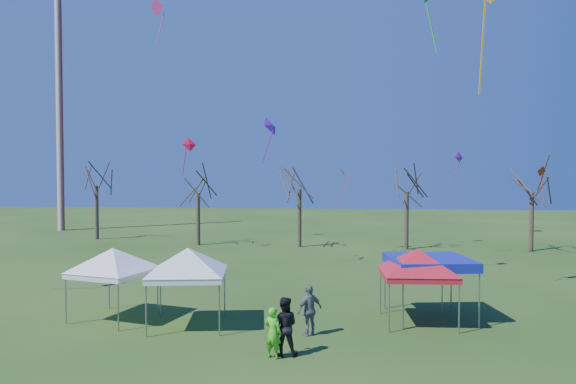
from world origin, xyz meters
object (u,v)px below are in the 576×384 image
object	(u,v)px
tree_2	(300,169)
tree_3	(407,171)
tree_1	(198,175)
person_green	(273,333)
tree_0	(96,167)
tree_4	(532,171)
person_grey	(310,310)
radio_mast	(59,110)
person_dark	(284,326)
tent_white_west	(113,253)
tent_white_mid	(188,253)
tent_blue	(429,262)
tent_red	(418,254)

from	to	relation	value
tree_2	tree_3	distance (m)	8.41
tree_1	person_green	distance (m)	27.39
tree_0	tree_4	bearing A→B (deg)	-5.34
person_grey	radio_mast	bearing A→B (deg)	-91.10
person_grey	person_dark	bearing A→B (deg)	29.90
radio_mast	tree_4	bearing A→B (deg)	-12.99
tree_0	tree_3	distance (m)	27.09
tent_white_west	tree_2	bearing A→B (deg)	74.58
tent_white_mid	person_grey	world-z (taller)	tent_white_mid
tent_blue	tree_3	bearing A→B (deg)	85.37
tree_2	tree_3	size ratio (longest dim) A/B	1.03
tent_white_mid	person_dark	size ratio (longest dim) A/B	2.07
person_dark	person_green	size ratio (longest dim) A/B	1.16
tent_white_mid	person_green	xyz separation A→B (m)	(3.70, -3.10, -2.00)
tent_white_mid	tent_blue	world-z (taller)	tent_white_mid
person_grey	tree_4	bearing A→B (deg)	-167.10
tree_1	person_dark	size ratio (longest dim) A/B	3.99
tree_0	tent_white_mid	distance (m)	29.72
tree_1	tree_3	world-z (taller)	tree_3
tree_0	tent_white_mid	world-z (taller)	tree_0
tent_red	tree_4	bearing A→B (deg)	60.39
tent_white_mid	person_green	world-z (taller)	tent_white_mid
tree_0	tree_3	world-z (taller)	tree_0
tent_red	person_green	xyz separation A→B (m)	(-5.13, -4.36, -1.92)
tree_1	radio_mast	bearing A→B (deg)	151.52
tree_0	tree_3	size ratio (longest dim) A/B	1.07
tent_blue	person_grey	distance (m)	5.59
tent_blue	tent_white_west	bearing A→B (deg)	-173.45
tree_4	person_dark	xyz separation A→B (m)	(-16.28, -24.26, -5.11)
tree_3	person_dark	distance (m)	25.79
radio_mast	person_green	world-z (taller)	radio_mast
tree_3	tree_4	xyz separation A→B (m)	(9.32, -0.04, -0.02)
tree_2	tent_blue	xyz separation A→B (m)	(6.83, -19.76, -4.02)
tree_0	person_dark	xyz separation A→B (m)	(19.92, -27.64, -5.54)
tree_1	tent_red	distance (m)	25.66
tent_white_west	tent_white_mid	size ratio (longest dim) A/B	0.93
tent_white_mid	tent_red	distance (m)	8.92
tree_3	tree_4	world-z (taller)	tree_3
tent_white_west	tent_blue	distance (m)	12.77
tree_2	tree_3	world-z (taller)	tree_2
tree_1	person_grey	size ratio (longest dim) A/B	4.10
tent_white_mid	person_dark	xyz separation A→B (m)	(4.02, -2.80, -1.87)
tree_3	tree_4	bearing A→B (deg)	-0.26
tree_1	tent_blue	world-z (taller)	tree_1
tent_white_west	tent_red	xyz separation A→B (m)	(12.10, 0.65, 0.06)
tent_red	tent_white_mid	bearing A→B (deg)	-171.89
tree_1	person_dark	distance (m)	27.21
tent_white_west	tent_blue	world-z (taller)	tent_white_west
tree_2	tree_4	world-z (taller)	tree_2
tree_0	tent_blue	size ratio (longest dim) A/B	2.37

